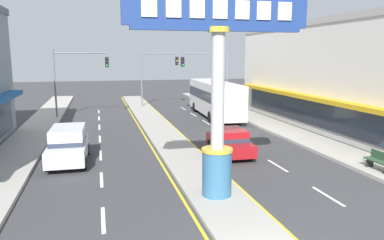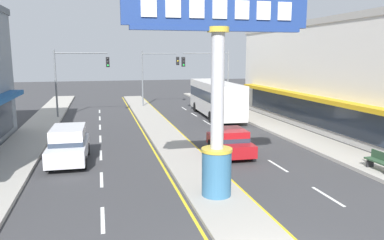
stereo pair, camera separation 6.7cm
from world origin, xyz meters
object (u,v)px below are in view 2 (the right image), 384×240
object	(u,v)px
storefront_right	(352,75)
bus_near_left_lane	(215,97)
traffic_light_left_side	(76,72)
traffic_light_median_far	(156,69)
district_sign	(218,90)
sedan_near_right_lane	(230,141)
street_bench	(380,161)
suv_far_right_lane	(69,144)
traffic_light_right_side	(211,70)

from	to	relation	value
storefront_right	bus_near_left_lane	size ratio (longest dim) A/B	2.23
traffic_light_left_side	traffic_light_median_far	size ratio (longest dim) A/B	1.00
district_sign	sedan_near_right_lane	bearing A→B (deg)	65.57
storefront_right	street_bench	bearing A→B (deg)	-120.44
traffic_light_left_side	sedan_near_right_lane	distance (m)	18.43
traffic_light_median_far	street_bench	size ratio (longest dim) A/B	3.88
street_bench	traffic_light_left_side	bearing A→B (deg)	125.95
sedan_near_right_lane	bus_near_left_lane	size ratio (longest dim) A/B	0.39
traffic_light_median_far	sedan_near_right_lane	bearing A→B (deg)	-87.25
suv_far_right_lane	bus_near_left_lane	bearing A→B (deg)	45.97
district_sign	traffic_light_median_far	distance (m)	27.78
storefront_right	traffic_light_right_side	bearing A→B (deg)	132.94
sedan_near_right_lane	street_bench	world-z (taller)	sedan_near_right_lane
storefront_right	traffic_light_left_side	world-z (taller)	storefront_right
traffic_light_right_side	bus_near_left_lane	xyz separation A→B (m)	(-0.28, -2.25, -2.38)
district_sign	traffic_light_right_side	bearing A→B (deg)	73.60
traffic_light_median_far	bus_near_left_lane	size ratio (longest dim) A/B	0.55
traffic_light_left_side	sedan_near_right_lane	xyz separation A→B (m)	(9.22, -15.58, -3.46)
bus_near_left_lane	street_bench	distance (m)	18.68
suv_far_right_lane	bus_near_left_lane	world-z (taller)	bus_near_left_lane
traffic_light_median_far	street_bench	distance (m)	27.78
bus_near_left_lane	suv_far_right_lane	bearing A→B (deg)	-134.03
storefront_right	traffic_light_right_side	size ratio (longest dim) A/B	4.05
traffic_light_median_far	sedan_near_right_lane	xyz separation A→B (m)	(1.03, -21.52, -3.41)
traffic_light_left_side	traffic_light_right_side	distance (m)	12.81
traffic_light_left_side	bus_near_left_lane	distance (m)	12.95
traffic_light_left_side	bus_near_left_lane	bearing A→B (deg)	-10.25
district_sign	bus_near_left_lane	world-z (taller)	district_sign
sedan_near_right_lane	street_bench	distance (m)	7.78
suv_far_right_lane	storefront_right	bearing A→B (deg)	14.23
traffic_light_right_side	suv_far_right_lane	world-z (taller)	traffic_light_right_side
district_sign	sedan_near_right_lane	size ratio (longest dim) A/B	1.82
district_sign	traffic_light_left_side	world-z (taller)	district_sign
street_bench	traffic_light_right_side	bearing A→B (deg)	96.15
traffic_light_left_side	sedan_near_right_lane	size ratio (longest dim) A/B	1.42
storefront_right	suv_far_right_lane	bearing A→B (deg)	-165.77
traffic_light_left_side	street_bench	size ratio (longest dim) A/B	3.88
bus_near_left_lane	street_bench	xyz separation A→B (m)	(2.52, -18.47, -1.22)
sedan_near_right_lane	bus_near_left_lane	bearing A→B (deg)	76.06
district_sign	suv_far_right_lane	size ratio (longest dim) A/B	1.71
sedan_near_right_lane	traffic_light_median_far	bearing A→B (deg)	92.75
bus_near_left_lane	street_bench	bearing A→B (deg)	-82.25
storefront_right	sedan_near_right_lane	world-z (taller)	storefront_right
traffic_light_median_far	bus_near_left_lane	bearing A→B (deg)	-62.16
traffic_light_right_side	district_sign	bearing A→B (deg)	-106.40
street_bench	district_sign	bearing A→B (deg)	-173.15
storefront_right	suv_far_right_lane	xyz separation A→B (m)	(-21.35, -5.42, -3.19)
traffic_light_left_side	street_bench	distance (m)	25.87
traffic_light_right_side	bus_near_left_lane	distance (m)	3.28
traffic_light_median_far	street_bench	world-z (taller)	traffic_light_median_far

